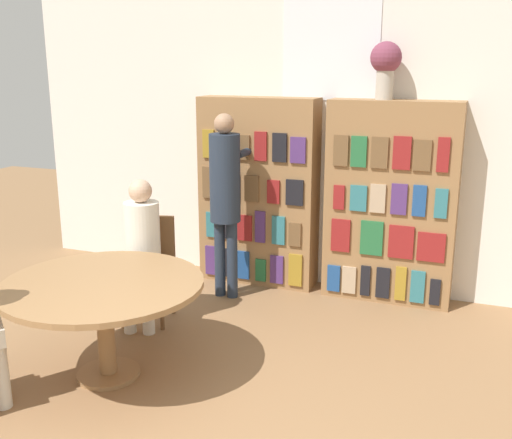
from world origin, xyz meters
TOP-DOWN VIEW (x-y plane):
  - wall_back at (0.00, 3.67)m, footprint 6.40×0.07m
  - bookshelf_left at (-0.64, 3.48)m, footprint 1.16×0.34m
  - bookshelf_right at (0.64, 3.48)m, footprint 1.16×0.34m
  - flower_vase at (0.53, 3.48)m, footprint 0.27×0.27m
  - reading_table at (-0.94, 1.31)m, footprint 1.38×1.38m
  - chair_left_side at (-1.18, 2.30)m, footprint 0.48×0.48m
  - seated_reader_left at (-1.14, 2.13)m, footprint 0.35×0.41m
  - librarian_standing at (-0.77, 2.98)m, footprint 0.28×0.55m

SIDE VIEW (x-z plane):
  - chair_left_side at x=-1.18m, z-range 0.05..0.93m
  - reading_table at x=-0.94m, z-range 0.25..0.96m
  - seated_reader_left at x=-1.14m, z-range 0.09..1.33m
  - bookshelf_left at x=-0.64m, z-range 0.00..1.82m
  - bookshelf_right at x=0.64m, z-range 0.00..1.82m
  - librarian_standing at x=-0.77m, z-range 0.18..1.89m
  - wall_back at x=0.00m, z-range 0.01..3.01m
  - flower_vase at x=0.53m, z-range 1.89..2.38m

